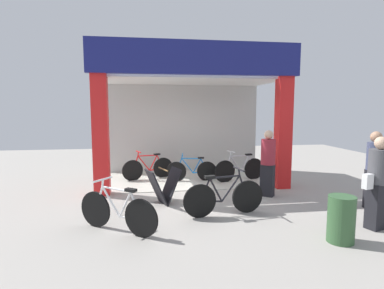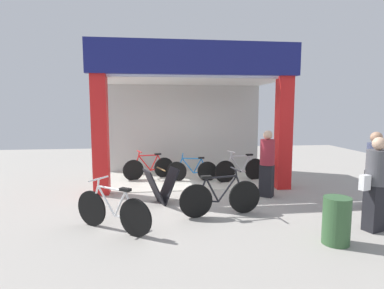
{
  "view_description": "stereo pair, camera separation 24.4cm",
  "coord_description": "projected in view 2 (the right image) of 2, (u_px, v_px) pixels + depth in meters",
  "views": [
    {
      "loc": [
        -1.29,
        -7.93,
        2.18
      ],
      "look_at": [
        0.0,
        0.67,
        1.15
      ],
      "focal_mm": 29.26,
      "sensor_mm": 36.0,
      "label": 1
    },
    {
      "loc": [
        -1.05,
        -7.96,
        2.18
      ],
      "look_at": [
        0.0,
        0.67,
        1.15
      ],
      "focal_mm": 29.26,
      "sensor_mm": 36.0,
      "label": 2
    }
  ],
  "objects": [
    {
      "name": "ground_plane",
      "position": [
        195.0,
        191.0,
        8.23
      ],
      "size": [
        18.27,
        18.27,
        0.0
      ],
      "primitive_type": "plane",
      "color": "#9E9991",
      "rests_on": "ground"
    },
    {
      "name": "shop_facade",
      "position": [
        189.0,
        113.0,
        9.33
      ],
      "size": [
        5.34,
        2.99,
        3.81
      ],
      "color": "beige",
      "rests_on": "ground"
    },
    {
      "name": "bicycle_inside_0",
      "position": [
        149.0,
        168.0,
        9.55
      ],
      "size": [
        1.53,
        0.58,
        0.88
      ],
      "color": "black",
      "rests_on": "ground"
    },
    {
      "name": "bicycle_inside_1",
      "position": [
        192.0,
        170.0,
        9.26
      ],
      "size": [
        1.5,
        0.41,
        0.82
      ],
      "color": "black",
      "rests_on": "ground"
    },
    {
      "name": "bicycle_inside_2",
      "position": [
        240.0,
        169.0,
        9.25
      ],
      "size": [
        1.62,
        0.53,
        0.92
      ],
      "color": "black",
      "rests_on": "ground"
    },
    {
      "name": "bicycle_parked_0",
      "position": [
        113.0,
        211.0,
        5.51
      ],
      "size": [
        1.39,
        1.02,
        0.93
      ],
      "color": "black",
      "rests_on": "ground"
    },
    {
      "name": "bicycle_parked_1",
      "position": [
        220.0,
        197.0,
        6.32
      ],
      "size": [
        1.71,
        0.47,
        0.95
      ],
      "color": "black",
      "rests_on": "ground"
    },
    {
      "name": "sandwich_board_sign",
      "position": [
        161.0,
        186.0,
        7.1
      ],
      "size": [
        0.84,
        0.71,
        0.82
      ],
      "color": "black",
      "rests_on": "ground"
    },
    {
      "name": "pedestrian_0",
      "position": [
        376.0,
        182.0,
        5.47
      ],
      "size": [
        0.61,
        0.46,
        1.67
      ],
      "color": "black",
      "rests_on": "ground"
    },
    {
      "name": "pedestrian_1",
      "position": [
        374.0,
        170.0,
        6.55
      ],
      "size": [
        0.36,
        0.55,
        1.68
      ],
      "color": "black",
      "rests_on": "ground"
    },
    {
      "name": "pedestrian_2",
      "position": [
        267.0,
        163.0,
        7.61
      ],
      "size": [
        0.49,
        0.49,
        1.63
      ],
      "color": "black",
      "rests_on": "ground"
    },
    {
      "name": "trash_bin",
      "position": [
        336.0,
        221.0,
        4.99
      ],
      "size": [
        0.43,
        0.43,
        0.76
      ],
      "primitive_type": "cylinder",
      "color": "#335933",
      "rests_on": "ground"
    }
  ]
}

